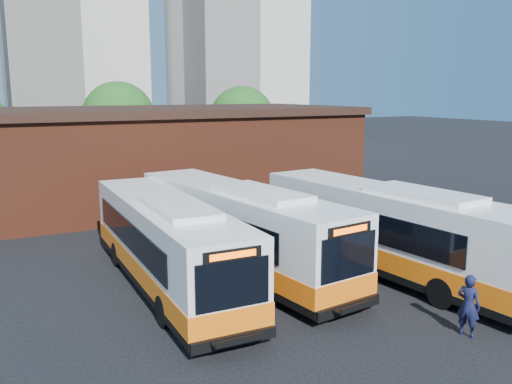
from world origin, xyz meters
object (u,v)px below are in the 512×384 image
transit_worker (468,305)px  bus_mideast (239,231)px  bus_midwest (167,246)px  bus_east (389,233)px

transit_worker → bus_mideast: bearing=2.0°
bus_midwest → bus_east: bus_east is taller
bus_mideast → bus_east: bearing=-38.8°
bus_mideast → transit_worker: bearing=-76.3°
bus_mideast → bus_east: 6.22m
bus_east → transit_worker: (-1.85, -5.75, -0.71)m
bus_mideast → transit_worker: 9.68m
bus_midwest → transit_worker: bus_midwest is taller
bus_mideast → transit_worker: (3.44, -9.02, -0.69)m
bus_east → bus_midwest: bearing=156.6°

